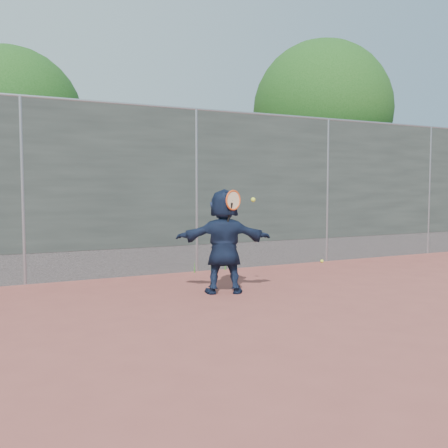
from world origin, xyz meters
name	(u,v)px	position (x,y,z in m)	size (l,w,h in m)	color
ground	(305,313)	(0.00, 0.00, 0.00)	(80.00, 80.00, 0.00)	#9E4C42
player	(224,241)	(-0.40, 1.51, 0.77)	(1.42, 0.45, 1.54)	#16223D
ball_ground	(322,261)	(2.78, 3.35, 0.03)	(0.07, 0.07, 0.07)	#DEEF35
fence	(196,187)	(0.00, 3.50, 1.58)	(20.00, 0.06, 3.03)	#38423D
swing_action	(235,201)	(-0.31, 1.32, 1.36)	(0.55, 0.17, 0.51)	#EA4B16
tree_right	(327,115)	(4.68, 5.75, 3.49)	(3.78, 3.60, 5.39)	#382314
tree_left	(18,123)	(-2.85, 6.55, 2.94)	(3.15, 3.00, 4.53)	#382314
weed_clump	(213,264)	(0.29, 3.38, 0.13)	(0.68, 0.07, 0.30)	#387226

